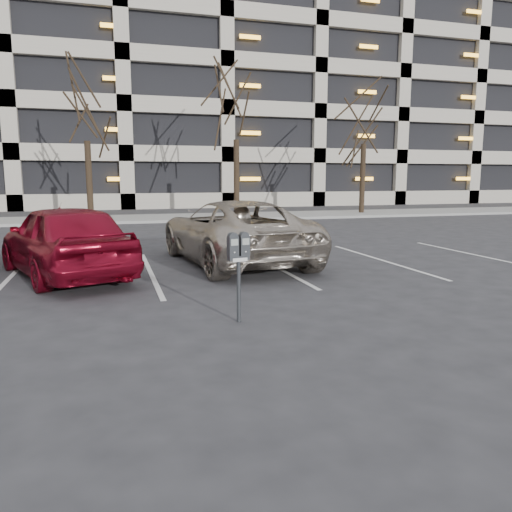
{
  "coord_description": "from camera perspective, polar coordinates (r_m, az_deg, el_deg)",
  "views": [
    {
      "loc": [
        -2.21,
        -8.42,
        2.03
      ],
      "look_at": [
        -0.13,
        -1.39,
        0.87
      ],
      "focal_mm": 35.0,
      "sensor_mm": 36.0,
      "label": 1
    }
  ],
  "objects": [
    {
      "name": "ground",
      "position": [
        8.94,
        -1.74,
        -4.12
      ],
      "size": [
        140.0,
        140.0,
        0.0
      ],
      "primitive_type": "plane",
      "color": "#28282B",
      "rests_on": "ground"
    },
    {
      "name": "sidewalk",
      "position": [
        24.6,
        -11.3,
        4.26
      ],
      "size": [
        80.0,
        4.0,
        0.12
      ],
      "primitive_type": "cube",
      "color": "gray",
      "rests_on": "ground"
    },
    {
      "name": "stall_lines",
      "position": [
        10.94,
        -11.96,
        -1.85
      ],
      "size": [
        16.9,
        5.2,
        0.0
      ],
      "color": "silver",
      "rests_on": "ground"
    },
    {
      "name": "parking_garage",
      "position": [
        45.17,
        2.2,
        18.24
      ],
      "size": [
        52.0,
        20.0,
        19.0
      ],
      "color": "black",
      "rests_on": "ground"
    },
    {
      "name": "tree_b",
      "position": [
        24.73,
        -19.01,
        17.46
      ],
      "size": [
        3.57,
        3.57,
        8.11
      ],
      "color": "black",
      "rests_on": "ground"
    },
    {
      "name": "tree_c",
      "position": [
        25.54,
        -2.3,
        18.37
      ],
      "size": [
        3.76,
        3.76,
        8.55
      ],
      "color": "black",
      "rests_on": "ground"
    },
    {
      "name": "tree_d",
      "position": [
        28.05,
        12.36,
        17.03
      ],
      "size": [
        3.67,
        3.67,
        8.35
      ],
      "color": "black",
      "rests_on": "ground"
    },
    {
      "name": "parking_meter",
      "position": [
        6.93,
        -2.01,
        0.1
      ],
      "size": [
        0.34,
        0.18,
        1.25
      ],
      "rotation": [
        0.0,
        0.0,
        0.18
      ],
      "color": "black",
      "rests_on": "ground"
    },
    {
      "name": "suv_silver",
      "position": [
        11.89,
        -2.49,
        2.81
      ],
      "size": [
        3.04,
        5.61,
        1.5
      ],
      "rotation": [
        0.0,
        0.0,
        3.25
      ],
      "color": "#B8AC9C",
      "rests_on": "ground"
    },
    {
      "name": "car_red",
      "position": [
        10.89,
        -21.05,
        1.73
      ],
      "size": [
        3.23,
        4.83,
        1.53
      ],
      "primitive_type": "imported",
      "rotation": [
        0.0,
        0.0,
        3.49
      ],
      "color": "maroon",
      "rests_on": "ground"
    }
  ]
}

